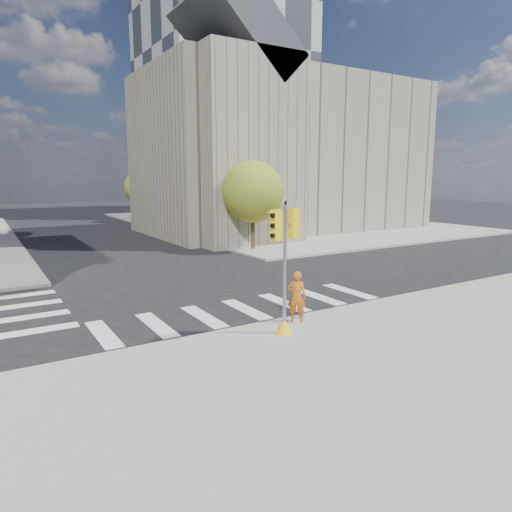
# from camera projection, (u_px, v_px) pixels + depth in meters

# --- Properties ---
(ground) EXTENTS (160.00, 160.00, 0.00)m
(ground) POSITION_uv_depth(u_px,v_px,m) (224.00, 298.00, 19.45)
(ground) COLOR black
(ground) RESTS_ON ground
(sidewalk_near) EXTENTS (30.00, 14.00, 0.15)m
(sidewalk_near) POSITION_uv_depth(u_px,v_px,m) (452.00, 404.00, 10.21)
(sidewalk_near) COLOR gray
(sidewalk_near) RESTS_ON ground
(sidewalk_far_right) EXTENTS (28.00, 40.00, 0.15)m
(sidewalk_far_right) POSITION_uv_depth(u_px,v_px,m) (274.00, 221.00, 51.57)
(sidewalk_far_right) COLOR gray
(sidewalk_far_right) RESTS_ON ground
(civic_building) EXTENTS (26.00, 16.00, 19.39)m
(civic_building) POSITION_uv_depth(u_px,v_px,m) (277.00, 153.00, 42.29)
(civic_building) COLOR gray
(civic_building) RESTS_ON ground
(office_tower) EXTENTS (20.00, 18.00, 30.00)m
(office_tower) POSITION_uv_depth(u_px,v_px,m) (223.00, 104.00, 63.46)
(office_tower) COLOR #9EA0A3
(office_tower) RESTS_ON ground
(tree_re_near) EXTENTS (4.20, 4.20, 6.16)m
(tree_re_near) POSITION_uv_depth(u_px,v_px,m) (253.00, 192.00, 31.01)
(tree_re_near) COLOR #382616
(tree_re_near) RESTS_ON ground
(tree_re_mid) EXTENTS (4.60, 4.60, 6.66)m
(tree_re_mid) POSITION_uv_depth(u_px,v_px,m) (184.00, 185.00, 41.03)
(tree_re_mid) COLOR #382616
(tree_re_mid) RESTS_ON ground
(tree_re_far) EXTENTS (4.00, 4.00, 5.88)m
(tree_re_far) POSITION_uv_depth(u_px,v_px,m) (142.00, 188.00, 51.19)
(tree_re_far) COLOR #382616
(tree_re_far) RESTS_ON ground
(lamp_near) EXTENTS (0.35, 0.18, 8.11)m
(lamp_near) POSITION_uv_depth(u_px,v_px,m) (231.00, 183.00, 34.54)
(lamp_near) COLOR black
(lamp_near) RESTS_ON sidewalk_far_right
(lamp_far) EXTENTS (0.35, 0.18, 8.11)m
(lamp_far) POSITION_uv_depth(u_px,v_px,m) (165.00, 182.00, 46.29)
(lamp_far) COLOR black
(lamp_far) RESTS_ON sidewalk_far_right
(traffic_signal) EXTENTS (1.08, 0.56, 4.21)m
(traffic_signal) POSITION_uv_depth(u_px,v_px,m) (285.00, 279.00, 14.29)
(traffic_signal) COLOR yellow
(traffic_signal) RESTS_ON sidewalk_near
(photographer) EXTENTS (0.76, 0.76, 1.78)m
(photographer) POSITION_uv_depth(u_px,v_px,m) (297.00, 296.00, 15.63)
(photographer) COLOR #BF5D12
(photographer) RESTS_ON sidewalk_near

